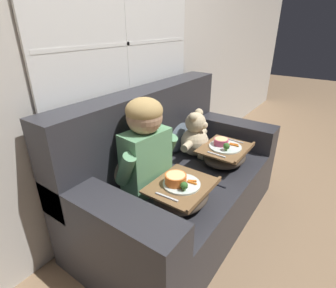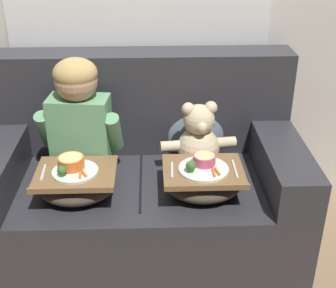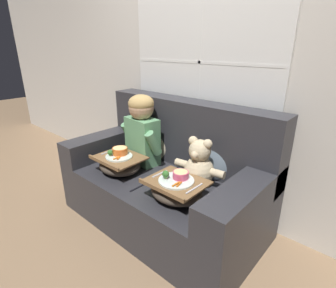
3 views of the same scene
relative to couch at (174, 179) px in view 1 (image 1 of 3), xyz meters
name	(u,v)px [view 1 (image 1 of 3)]	position (x,y,z in m)	size (l,w,h in m)	color
ground_plane	(182,219)	(0.00, -0.08, -0.36)	(14.00, 14.00, 0.00)	#8E7051
wall_back_with_window	(123,46)	(0.00, 0.45, 0.94)	(8.00, 0.08, 2.60)	beige
couch	(174,179)	(0.00, 0.00, 0.00)	(1.69, 0.90, 1.02)	#2D2D33
throw_pillow_behind_child	(126,159)	(-0.31, 0.19, 0.25)	(0.37, 0.18, 0.38)	#C1B293
throw_pillow_behind_teddy	(177,131)	(0.31, 0.19, 0.25)	(0.38, 0.18, 0.39)	slate
child_figure	(146,143)	(-0.31, 0.01, 0.42)	(0.45, 0.23, 0.62)	#66A370
teddy_bear	(195,137)	(0.31, 0.01, 0.24)	(0.42, 0.29, 0.38)	beige
lap_tray_child	(181,193)	(-0.31, -0.26, 0.16)	(0.39, 0.33, 0.21)	#473D33
lap_tray_teddy	(224,154)	(0.31, -0.26, 0.16)	(0.40, 0.33, 0.21)	#473D33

